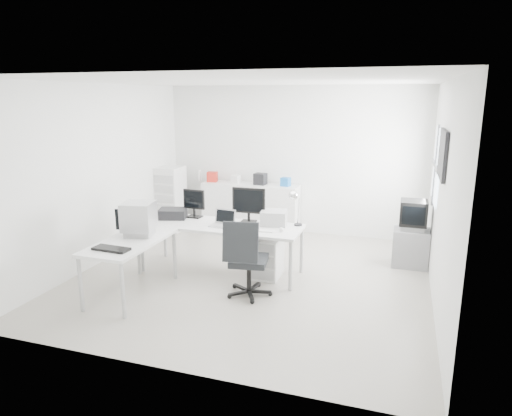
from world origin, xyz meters
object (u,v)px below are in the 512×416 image
(main_desk, at_px, (222,248))
(lcd_monitor_small, at_px, (194,203))
(lcd_monitor_large, at_px, (249,205))
(laptop, at_px, (221,219))
(office_chair, at_px, (249,257))
(sideboard, at_px, (251,208))
(drawer_pedestal, at_px, (267,257))
(tv_cabinet, at_px, (410,248))
(laser_printer, at_px, (274,218))
(side_desk, at_px, (131,267))
(crt_tv, at_px, (413,216))
(inkjet_printer, at_px, (173,214))
(filing_cabinet, at_px, (171,199))
(crt_monitor, at_px, (139,218))

(main_desk, height_order, lcd_monitor_small, lcd_monitor_small)
(lcd_monitor_large, height_order, laptop, lcd_monitor_large)
(office_chair, height_order, sideboard, office_chair)
(drawer_pedestal, distance_m, tv_cabinet, 2.30)
(laser_printer, bearing_deg, side_desk, -149.40)
(laptop, bearing_deg, main_desk, 123.51)
(laptop, height_order, crt_tv, crt_tv)
(lcd_monitor_large, bearing_deg, crt_tv, 19.73)
(drawer_pedestal, height_order, lcd_monitor_large, lcd_monitor_large)
(laser_printer, xyz_separation_m, sideboard, (-1.03, 1.98, -0.38))
(laser_printer, distance_m, sideboard, 2.26)
(inkjet_printer, bearing_deg, filing_cabinet, 102.81)
(main_desk, height_order, drawer_pedestal, main_desk)
(office_chair, distance_m, tv_cabinet, 2.75)
(lcd_monitor_large, bearing_deg, laptop, -131.87)
(lcd_monitor_large, distance_m, crt_monitor, 1.63)
(tv_cabinet, xyz_separation_m, filing_cabinet, (-4.50, 0.62, 0.34))
(main_desk, relative_size, inkjet_printer, 5.79)
(main_desk, bearing_deg, crt_tv, 23.09)
(laptop, bearing_deg, filing_cabinet, 141.23)
(tv_cabinet, bearing_deg, laser_printer, -154.49)
(crt_monitor, relative_size, tv_cabinet, 0.82)
(filing_cabinet, bearing_deg, tv_cabinet, -7.90)
(laser_printer, bearing_deg, main_desk, -172.58)
(inkjet_printer, xyz_separation_m, office_chair, (1.51, -0.75, -0.29))
(main_desk, height_order, laptop, laptop)
(lcd_monitor_small, distance_m, laser_printer, 1.31)
(laptop, bearing_deg, office_chair, -35.30)
(side_desk, bearing_deg, tv_cabinet, 32.35)
(tv_cabinet, distance_m, crt_tv, 0.52)
(side_desk, relative_size, lcd_monitor_small, 3.15)
(lcd_monitor_small, distance_m, sideboard, 2.03)
(crt_monitor, height_order, office_chair, crt_monitor)
(lcd_monitor_small, height_order, laptop, lcd_monitor_small)
(main_desk, bearing_deg, filing_cabinet, 135.06)
(drawer_pedestal, relative_size, inkjet_printer, 1.45)
(drawer_pedestal, height_order, lcd_monitor_small, lcd_monitor_small)
(main_desk, height_order, lcd_monitor_large, lcd_monitor_large)
(main_desk, bearing_deg, side_desk, -127.69)
(inkjet_printer, height_order, laser_printer, laser_printer)
(inkjet_printer, distance_m, office_chair, 1.71)
(laptop, height_order, filing_cabinet, filing_cabinet)
(drawer_pedestal, distance_m, laser_printer, 0.58)
(lcd_monitor_large, bearing_deg, tv_cabinet, 19.73)
(tv_cabinet, height_order, crt_tv, crt_tv)
(main_desk, distance_m, side_desk, 1.39)
(lcd_monitor_small, height_order, crt_tv, lcd_monitor_small)
(main_desk, height_order, crt_monitor, crt_monitor)
(lcd_monitor_small, distance_m, lcd_monitor_large, 0.90)
(office_chair, distance_m, sideboard, 3.00)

